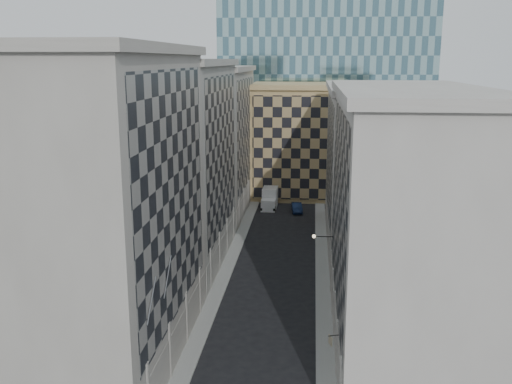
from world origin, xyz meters
The scene contains 14 objects.
sidewalk_west centered at (-5.25, 30.00, 0.07)m, with size 1.50×100.00×0.15m, color gray.
sidewalk_east centered at (5.25, 30.00, 0.07)m, with size 1.50×100.00×0.15m, color gray.
bldg_left_a centered at (-10.88, 11.00, 11.82)m, with size 10.80×22.80×23.70m.
bldg_left_b centered at (-10.88, 33.00, 11.32)m, with size 10.80×22.80×22.70m.
bldg_left_c centered at (-10.88, 55.00, 10.83)m, with size 10.80×22.80×21.70m.
bldg_right_a centered at (10.88, 15.00, 10.32)m, with size 10.80×26.80×20.70m.
bldg_right_b centered at (10.89, 42.00, 9.85)m, with size 10.80×28.80×19.70m.
tan_block centered at (2.00, 67.90, 9.44)m, with size 16.80×14.80×18.80m.
church_tower centered at (0.00, 82.00, 26.95)m, with size 7.20×7.20×51.50m.
flagpoles_left centered at (-5.90, 6.00, 8.00)m, with size 0.10×6.33×2.33m.
bracket_lamp centered at (4.38, 24.00, 6.20)m, with size 1.98×0.36×0.36m.
box_truck centered at (-2.62, 58.06, 1.33)m, with size 2.38×5.60×3.05m.
dark_car centered at (1.69, 55.71, 0.70)m, with size 1.48×4.25×1.40m, color #101D3D.
shop_sign centered at (5.42, 7.93, 3.84)m, with size 0.73×0.64×0.73m.
Camera 1 is at (3.88, -28.23, 22.62)m, focal length 40.00 mm.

